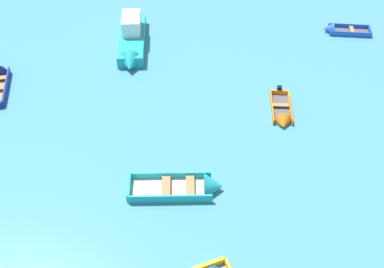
{
  "coord_description": "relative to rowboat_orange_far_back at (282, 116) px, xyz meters",
  "views": [
    {
      "loc": [
        3.73,
        7.46,
        16.64
      ],
      "look_at": [
        0.0,
        23.07,
        0.15
      ],
      "focal_mm": 44.04,
      "sensor_mm": 36.0,
      "label": 1
    }
  ],
  "objects": [
    {
      "name": "motor_launch_turquoise_far_right",
      "position": [
        -9.35,
        4.02,
        0.39
      ],
      "size": [
        2.74,
        5.47,
        1.9
      ],
      "color": "teal",
      "rests_on": "ground_plane"
    },
    {
      "name": "rowboat_turquoise_midfield_right",
      "position": [
        -3.29,
        -5.55,
        0.06
      ],
      "size": [
        4.35,
        2.27,
        1.22
      ],
      "color": "beige",
      "rests_on": "ground_plane"
    },
    {
      "name": "rowboat_blue_outer_right",
      "position": [
        2.61,
        8.59,
        -0.0
      ],
      "size": [
        2.97,
        1.29,
        0.84
      ],
      "color": "#4C4C51",
      "rests_on": "ground_plane"
    },
    {
      "name": "rowboat_orange_far_back",
      "position": [
        0.0,
        0.0,
        0.0
      ],
      "size": [
        1.42,
        2.89,
        0.89
      ],
      "color": "#4C4C51",
      "rests_on": "ground_plane"
    }
  ]
}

